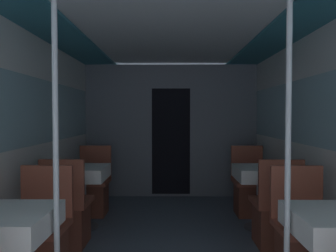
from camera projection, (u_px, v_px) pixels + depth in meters
wall_left at (27, 137)px, 3.30m from camera, size 0.05×6.39×2.21m
wall_right at (317, 137)px, 3.28m from camera, size 0.05×6.39×2.21m
ceiling_panel at (171, 26)px, 3.25m from camera, size 2.93×6.39×0.07m
bulkhead_far at (171, 131)px, 5.52m from camera, size 2.87×0.09×2.21m
dining_table_left_0 at (5, 230)px, 2.13m from camera, size 0.60×0.60×0.75m
chair_left_far_0 at (39, 246)px, 2.68m from camera, size 0.45×0.45×0.93m
support_pole_left_0 at (56, 156)px, 2.11m from camera, size 0.04×0.04×2.21m
dining_table_left_1 at (82, 177)px, 3.96m from camera, size 0.60×0.60×0.75m
chair_left_near_1 at (68, 218)px, 3.43m from camera, size 0.45×0.45×0.93m
chair_left_far_1 at (93, 193)px, 4.52m from camera, size 0.45×0.45×0.93m
chair_right_far_0 at (304, 247)px, 2.67m from camera, size 0.45×0.45×0.93m
support_pole_right_0 at (288, 156)px, 2.09m from camera, size 0.04×0.04×2.21m
dining_table_right_1 at (261, 177)px, 3.95m from camera, size 0.60×0.60×0.75m
chair_right_near_1 at (275, 218)px, 3.41m from camera, size 0.45×0.45×0.93m
chair_right_far_1 at (250, 193)px, 4.51m from camera, size 0.45×0.45×0.93m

